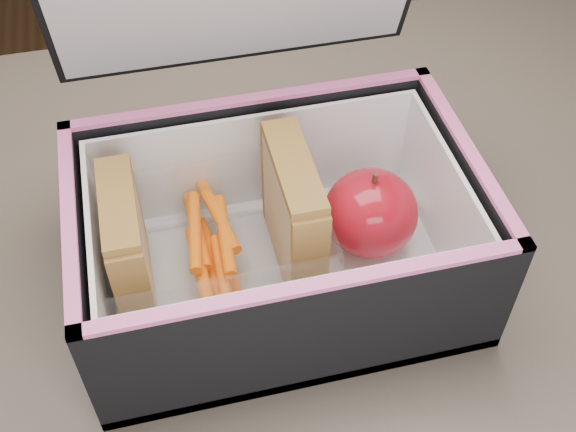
{
  "coord_description": "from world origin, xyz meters",
  "views": [
    {
      "loc": [
        -0.13,
        -0.31,
        1.21
      ],
      "look_at": [
        -0.04,
        0.04,
        0.81
      ],
      "focal_mm": 45.0,
      "sensor_mm": 36.0,
      "label": 1
    }
  ],
  "objects": [
    {
      "name": "red_apple",
      "position": [
        0.02,
        0.03,
        0.81
      ],
      "size": [
        0.08,
        0.08,
        0.08
      ],
      "rotation": [
        0.0,
        0.0,
        -0.14
      ],
      "color": "maroon",
      "rests_on": "paper_napkin"
    },
    {
      "name": "paper_napkin",
      "position": [
        0.02,
        0.04,
        0.77
      ],
      "size": [
        0.1,
        0.1,
        0.01
      ],
      "primitive_type": "cube",
      "rotation": [
        0.0,
        0.0,
        -0.28
      ],
      "color": "white",
      "rests_on": "lunch_bag"
    },
    {
      "name": "plastic_tub",
      "position": [
        -0.1,
        0.04,
        0.8
      ],
      "size": [
        0.17,
        0.12,
        0.07
      ],
      "primitive_type": null,
      "color": "white",
      "rests_on": "lunch_bag"
    },
    {
      "name": "sandwich_right",
      "position": [
        -0.04,
        0.04,
        0.82
      ],
      "size": [
        0.03,
        0.1,
        0.11
      ],
      "color": "tan",
      "rests_on": "plastic_tub"
    },
    {
      "name": "sandwich_left",
      "position": [
        -0.16,
        0.04,
        0.82
      ],
      "size": [
        0.02,
        0.09,
        0.1
      ],
      "color": "tan",
      "rests_on": "plastic_tub"
    },
    {
      "name": "carrot_sticks",
      "position": [
        -0.1,
        0.04,
        0.78
      ],
      "size": [
        0.05,
        0.14,
        0.03
      ],
      "color": "orange",
      "rests_on": "plastic_tub"
    },
    {
      "name": "kitchen_table",
      "position": [
        0.0,
        0.0,
        0.66
      ],
      "size": [
        1.2,
        0.8,
        0.75
      ],
      "color": "brown",
      "rests_on": "ground"
    },
    {
      "name": "lunch_bag",
      "position": [
        -0.05,
        0.03,
        0.81
      ],
      "size": [
        0.29,
        0.26,
        0.29
      ],
      "color": "black",
      "rests_on": "kitchen_table"
    }
  ]
}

